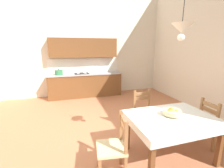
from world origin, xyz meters
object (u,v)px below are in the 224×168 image
Objects in this scene: dining_chair_kitchen_side at (144,112)px; fruit_bowl at (172,112)px; pendant_lamp at (182,29)px; kitchen_cabinetry at (85,74)px; dining_table at (171,123)px; dining_chair_tv_side at (114,147)px; dining_chair_window_side at (213,124)px.

dining_chair_kitchen_side reaches higher than fruit_bowl.
fruit_bowl is 0.37× the size of pendant_lamp.
kitchen_cabinetry reaches higher than fruit_bowl.
dining_chair_tv_side reaches higher than dining_table.
dining_chair_tv_side is 1.00× the size of dining_chair_window_side.
dining_table is 1.74× the size of pendant_lamp.
dining_chair_kitchen_side is at bearing 94.37° from pendant_lamp.
kitchen_cabinetry is at bearing 88.68° from dining_chair_tv_side.
fruit_bowl is (-0.97, -0.01, 0.37)m from dining_chair_window_side.
fruit_bowl is at bearing -76.23° from kitchen_cabinetry.
dining_chair_kitchen_side is at bearing 139.01° from dining_chair_window_side.
dining_table is 1.51× the size of dining_chair_kitchen_side.
dining_table is at bearing -176.97° from dining_chair_window_side.
pendant_lamp is at bearing -75.66° from kitchen_cabinetry.
fruit_bowl is at bearing -169.48° from pendant_lamp.
fruit_bowl is (0.03, 0.04, 0.18)m from dining_table.
dining_chair_tv_side is 3.10× the size of fruit_bowl.
dining_chair_kitchen_side is at bearing -72.93° from kitchen_cabinetry.
dining_chair_tv_side is at bearing -91.32° from kitchen_cabinetry.
dining_chair_window_side is at bearing 0.68° from fruit_bowl.
dining_chair_window_side is 1.94m from pendant_lamp.
dining_table is at bearing -124.96° from fruit_bowl.
pendant_lamp is (0.07, 0.05, 1.51)m from dining_table.
pendant_lamp is (1.00, -3.92, 1.29)m from kitchen_cabinetry.
dining_chair_window_side is at bearing -40.99° from dining_chair_kitchen_side.
kitchen_cabinetry is 4.38m from dining_chair_window_side.
pendant_lamp reaches higher than dining_chair_kitchen_side.
pendant_lamp reaches higher than kitchen_cabinetry.
kitchen_cabinetry is 2.96× the size of dining_chair_window_side.
dining_table is 4.68× the size of fruit_bowl.
pendant_lamp is at bearing 35.47° from dining_table.
dining_chair_kitchen_side is at bearing 44.07° from dining_chair_tv_side.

